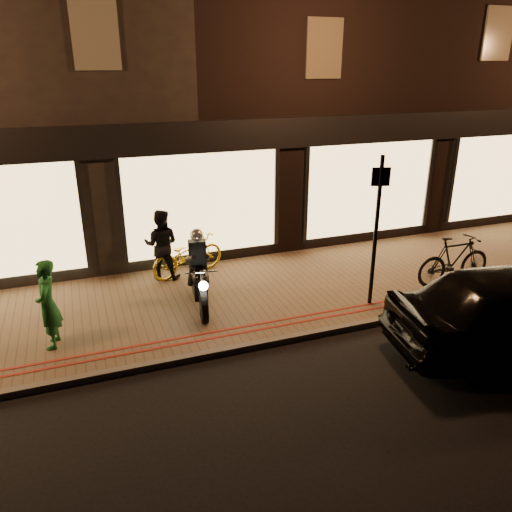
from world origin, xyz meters
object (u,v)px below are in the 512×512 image
(motorcycle, at_px, (199,277))
(bicycle_gold, at_px, (188,255))
(sign_post, at_px, (377,224))
(person_green, at_px, (48,304))

(motorcycle, distance_m, bicycle_gold, 1.68)
(motorcycle, xyz_separation_m, sign_post, (3.27, -1.08, 1.06))
(motorcycle, height_order, sign_post, sign_post)
(sign_post, height_order, bicycle_gold, sign_post)
(motorcycle, bearing_deg, sign_post, -10.17)
(sign_post, distance_m, person_green, 6.10)
(motorcycle, height_order, bicycle_gold, motorcycle)
(bicycle_gold, bearing_deg, motorcycle, 155.77)
(bicycle_gold, height_order, person_green, person_green)
(motorcycle, bearing_deg, bicycle_gold, 93.08)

